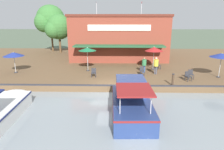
{
  "coord_description": "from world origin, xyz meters",
  "views": [
    {
      "loc": [
        15.67,
        0.41,
        5.98
      ],
      "look_at": [
        -1.0,
        -0.0,
        1.3
      ],
      "focal_mm": 32.0,
      "sensor_mm": 36.0,
      "label": 1
    }
  ],
  "objects_px": {
    "patio_umbrella_mid_patio_right": "(154,49)",
    "cafe_chair_facing_river": "(94,72)",
    "waterfront_restaurant": "(119,36)",
    "person_near_entrance": "(144,63)",
    "cafe_chair_far_corner_seat": "(191,74)",
    "cafe_chair_mid_patio": "(158,65)",
    "patio_umbrella_mid_patio_left": "(13,54)",
    "patio_umbrella_by_entrance": "(87,49)",
    "mooring_post": "(173,80)",
    "motorboat_second_along": "(130,100)",
    "cafe_chair_back_row_seat": "(188,76)",
    "patio_umbrella_far_corner": "(222,55)",
    "tree_upstream_bank": "(49,20)",
    "tree_behind_restaurant": "(58,28)",
    "cafe_chair_under_first_umbrella": "(142,71)",
    "person_at_quay_edge": "(156,64)"
  },
  "relations": [
    {
      "from": "cafe_chair_back_row_seat",
      "to": "cafe_chair_under_first_umbrella",
      "type": "distance_m",
      "value": 4.27
    },
    {
      "from": "patio_umbrella_mid_patio_right",
      "to": "cafe_chair_facing_river",
      "type": "xyz_separation_m",
      "value": [
        3.18,
        -6.23,
        -1.79
      ]
    },
    {
      "from": "waterfront_restaurant",
      "to": "cafe_chair_far_corner_seat",
      "type": "xyz_separation_m",
      "value": [
        11.52,
        6.64,
        -2.5
      ]
    },
    {
      "from": "cafe_chair_mid_patio",
      "to": "cafe_chair_far_corner_seat",
      "type": "xyz_separation_m",
      "value": [
        3.67,
        2.34,
        0.0
      ]
    },
    {
      "from": "patio_umbrella_by_entrance",
      "to": "motorboat_second_along",
      "type": "bearing_deg",
      "value": 25.29
    },
    {
      "from": "patio_umbrella_mid_patio_right",
      "to": "patio_umbrella_far_corner",
      "type": "bearing_deg",
      "value": 62.59
    },
    {
      "from": "cafe_chair_far_corner_seat",
      "to": "person_at_quay_edge",
      "type": "bearing_deg",
      "value": -117.15
    },
    {
      "from": "patio_umbrella_far_corner",
      "to": "cafe_chair_mid_patio",
      "type": "relative_size",
      "value": 2.79
    },
    {
      "from": "cafe_chair_facing_river",
      "to": "cafe_chair_under_first_umbrella",
      "type": "xyz_separation_m",
      "value": [
        -0.76,
        4.72,
        0.0
      ]
    },
    {
      "from": "person_at_quay_edge",
      "to": "cafe_chair_facing_river",
      "type": "bearing_deg",
      "value": -79.15
    },
    {
      "from": "mooring_post",
      "to": "patio_umbrella_mid_patio_left",
      "type": "bearing_deg",
      "value": -104.02
    },
    {
      "from": "cafe_chair_mid_patio",
      "to": "tree_behind_restaurant",
      "type": "relative_size",
      "value": 0.14
    },
    {
      "from": "tree_behind_restaurant",
      "to": "mooring_post",
      "type": "bearing_deg",
      "value": 40.66
    },
    {
      "from": "waterfront_restaurant",
      "to": "cafe_chair_back_row_seat",
      "type": "distance_m",
      "value": 13.87
    },
    {
      "from": "patio_umbrella_far_corner",
      "to": "person_near_entrance",
      "type": "height_order",
      "value": "patio_umbrella_far_corner"
    },
    {
      "from": "cafe_chair_under_first_umbrella",
      "to": "person_near_entrance",
      "type": "bearing_deg",
      "value": 162.63
    },
    {
      "from": "patio_umbrella_by_entrance",
      "to": "tree_behind_restaurant",
      "type": "distance_m",
      "value": 13.51
    },
    {
      "from": "cafe_chair_under_first_umbrella",
      "to": "cafe_chair_far_corner_seat",
      "type": "bearing_deg",
      "value": 75.72
    },
    {
      "from": "cafe_chair_facing_river",
      "to": "motorboat_second_along",
      "type": "height_order",
      "value": "motorboat_second_along"
    },
    {
      "from": "patio_umbrella_by_entrance",
      "to": "mooring_post",
      "type": "xyz_separation_m",
      "value": [
        4.8,
        7.81,
        -1.81
      ]
    },
    {
      "from": "cafe_chair_facing_river",
      "to": "cafe_chair_mid_patio",
      "type": "relative_size",
      "value": 1.0
    },
    {
      "from": "tree_upstream_bank",
      "to": "person_near_entrance",
      "type": "bearing_deg",
      "value": 45.74
    },
    {
      "from": "cafe_chair_under_first_umbrella",
      "to": "cafe_chair_far_corner_seat",
      "type": "relative_size",
      "value": 1.0
    },
    {
      "from": "waterfront_restaurant",
      "to": "mooring_post",
      "type": "height_order",
      "value": "waterfront_restaurant"
    },
    {
      "from": "waterfront_restaurant",
      "to": "patio_umbrella_far_corner",
      "type": "height_order",
      "value": "waterfront_restaurant"
    },
    {
      "from": "patio_umbrella_mid_patio_right",
      "to": "cafe_chair_facing_river",
      "type": "distance_m",
      "value": 7.22
    },
    {
      "from": "waterfront_restaurant",
      "to": "motorboat_second_along",
      "type": "relative_size",
      "value": 2.0
    },
    {
      "from": "cafe_chair_back_row_seat",
      "to": "cafe_chair_under_first_umbrella",
      "type": "bearing_deg",
      "value": -114.46
    },
    {
      "from": "person_near_entrance",
      "to": "motorboat_second_along",
      "type": "bearing_deg",
      "value": -13.56
    },
    {
      "from": "patio_umbrella_mid_patio_right",
      "to": "person_at_quay_edge",
      "type": "xyz_separation_m",
      "value": [
        2.01,
        -0.1,
        -1.17
      ]
    },
    {
      "from": "cafe_chair_facing_river",
      "to": "tree_upstream_bank",
      "type": "height_order",
      "value": "tree_upstream_bank"
    },
    {
      "from": "patio_umbrella_mid_patio_right",
      "to": "cafe_chair_far_corner_seat",
      "type": "distance_m",
      "value": 4.89
    },
    {
      "from": "cafe_chair_back_row_seat",
      "to": "patio_umbrella_far_corner",
      "type": "bearing_deg",
      "value": 109.71
    },
    {
      "from": "cafe_chair_back_row_seat",
      "to": "tree_behind_restaurant",
      "type": "xyz_separation_m",
      "value": [
        -15.17,
        -15.93,
        3.59
      ]
    },
    {
      "from": "waterfront_restaurant",
      "to": "person_near_entrance",
      "type": "relative_size",
      "value": 8.04
    },
    {
      "from": "cafe_chair_under_first_umbrella",
      "to": "cafe_chair_far_corner_seat",
      "type": "height_order",
      "value": "same"
    },
    {
      "from": "cafe_chair_mid_patio",
      "to": "cafe_chair_back_row_seat",
      "type": "bearing_deg",
      "value": 23.12
    },
    {
      "from": "patio_umbrella_mid_patio_left",
      "to": "motorboat_second_along",
      "type": "height_order",
      "value": "patio_umbrella_mid_patio_left"
    },
    {
      "from": "patio_umbrella_by_entrance",
      "to": "cafe_chair_far_corner_seat",
      "type": "height_order",
      "value": "patio_umbrella_by_entrance"
    },
    {
      "from": "patio_umbrella_by_entrance",
      "to": "cafe_chair_mid_patio",
      "type": "distance_m",
      "value": 7.94
    },
    {
      "from": "patio_umbrella_mid_patio_right",
      "to": "patio_umbrella_by_entrance",
      "type": "relative_size",
      "value": 1.0
    },
    {
      "from": "cafe_chair_under_first_umbrella",
      "to": "person_near_entrance",
      "type": "distance_m",
      "value": 1.16
    },
    {
      "from": "patio_umbrella_by_entrance",
      "to": "person_near_entrance",
      "type": "bearing_deg",
      "value": 83.7
    },
    {
      "from": "cafe_chair_under_first_umbrella",
      "to": "waterfront_restaurant",
      "type": "bearing_deg",
      "value": -167.75
    },
    {
      "from": "patio_umbrella_mid_patio_left",
      "to": "cafe_chair_under_first_umbrella",
      "type": "distance_m",
      "value": 13.12
    },
    {
      "from": "waterfront_restaurant",
      "to": "tree_upstream_bank",
      "type": "relative_size",
      "value": 1.68
    },
    {
      "from": "cafe_chair_mid_patio",
      "to": "patio_umbrella_mid_patio_left",
      "type": "bearing_deg",
      "value": -82.74
    },
    {
      "from": "patio_umbrella_mid_patio_right",
      "to": "cafe_chair_under_first_umbrella",
      "type": "bearing_deg",
      "value": -31.96
    },
    {
      "from": "cafe_chair_far_corner_seat",
      "to": "person_at_quay_edge",
      "type": "height_order",
      "value": "person_at_quay_edge"
    },
    {
      "from": "mooring_post",
      "to": "tree_behind_restaurant",
      "type": "bearing_deg",
      "value": -139.34
    }
  ]
}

